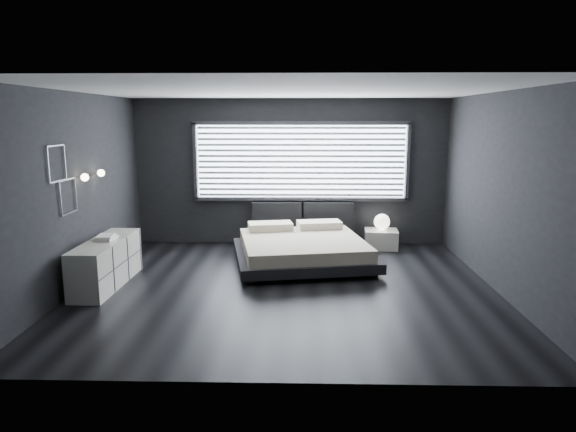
{
  "coord_description": "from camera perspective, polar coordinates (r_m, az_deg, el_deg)",
  "views": [
    {
      "loc": [
        0.21,
        -7.15,
        2.43
      ],
      "look_at": [
        0.0,
        0.85,
        0.9
      ],
      "focal_mm": 32.0,
      "sensor_mm": 36.0,
      "label": 1
    }
  ],
  "objects": [
    {
      "name": "room",
      "position": [
        7.23,
        -0.18,
        2.63
      ],
      "size": [
        6.04,
        6.0,
        2.8
      ],
      "color": "black",
      "rests_on": "ground"
    },
    {
      "name": "book_stack",
      "position": [
        7.97,
        -19.63,
        -2.26
      ],
      "size": [
        0.27,
        0.36,
        0.07
      ],
      "color": "white",
      "rests_on": "dresser"
    },
    {
      "name": "nightstand",
      "position": [
        9.88,
        10.28,
        -2.54
      ],
      "size": [
        0.65,
        0.56,
        0.36
      ],
      "primitive_type": "cube",
      "rotation": [
        0.0,
        0.0,
        -0.09
      ],
      "color": "silver",
      "rests_on": "ground"
    },
    {
      "name": "orb_lamp",
      "position": [
        9.85,
        10.39,
        -0.64
      ],
      "size": [
        0.3,
        0.3,
        0.3
      ],
      "primitive_type": "sphere",
      "color": "white",
      "rests_on": "nightstand"
    },
    {
      "name": "window",
      "position": [
        9.88,
        1.45,
        6.06
      ],
      "size": [
        4.14,
        0.09,
        1.52
      ],
      "color": "white",
      "rests_on": "ground"
    },
    {
      "name": "bed",
      "position": [
        8.69,
        1.58,
        -3.6
      ],
      "size": [
        2.55,
        2.47,
        0.57
      ],
      "color": "black",
      "rests_on": "ground"
    },
    {
      "name": "dresser",
      "position": [
        8.02,
        -19.51,
        -4.93
      ],
      "size": [
        0.52,
        1.71,
        0.68
      ],
      "color": "silver",
      "rests_on": "ground"
    },
    {
      "name": "headboard",
      "position": [
        9.97,
        1.63,
        0.06
      ],
      "size": [
        1.96,
        0.16,
        0.52
      ],
      "color": "black",
      "rests_on": "ground"
    },
    {
      "name": "wall_art_upper",
      "position": [
        7.35,
        -24.29,
        5.34
      ],
      "size": [
        0.01,
        0.48,
        0.48
      ],
      "color": "#47474C",
      "rests_on": "ground"
    },
    {
      "name": "wall_art_lower",
      "position": [
        7.63,
        -23.21,
        2.03
      ],
      "size": [
        0.01,
        0.48,
        0.48
      ],
      "color": "#47474C",
      "rests_on": "ground"
    },
    {
      "name": "sconce_near",
      "position": [
        7.88,
        -21.67,
        4.01
      ],
      "size": [
        0.18,
        0.11,
        0.11
      ],
      "color": "silver",
      "rests_on": "ground"
    },
    {
      "name": "sconce_far",
      "position": [
        8.43,
        -20.09,
        4.52
      ],
      "size": [
        0.18,
        0.11,
        0.11
      ],
      "color": "silver",
      "rests_on": "ground"
    }
  ]
}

